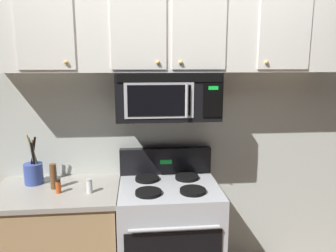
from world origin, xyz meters
The scene contains 9 objects.
back_wall centered at (0.00, 0.79, 1.35)m, with size 5.20×0.10×2.70m, color silver.
stove_range centered at (0.00, 0.42, 0.47)m, with size 0.76×0.69×1.12m.
over_range_microwave centered at (0.00, 0.54, 1.58)m, with size 0.76×0.43×0.35m.
upper_cabinets centered at (0.00, 0.57, 2.02)m, with size 2.50×0.36×0.55m.
counter_segment centered at (-0.84, 0.43, 0.45)m, with size 0.93×0.65×0.90m.
utensil_crock_blue centered at (-1.03, 0.57, 1.00)m, with size 0.14×0.14×0.40m.
salt_shaker centered at (-0.58, 0.34, 0.95)m, with size 0.04×0.04×0.10m.
pepper_mill centered at (-0.85, 0.45, 0.99)m, with size 0.05×0.05×0.19m, color brown.
spice_jar centered at (-0.80, 0.36, 0.95)m, with size 0.04×0.04×0.10m.
Camera 1 is at (-0.23, -1.88, 1.82)m, focal length 34.42 mm.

